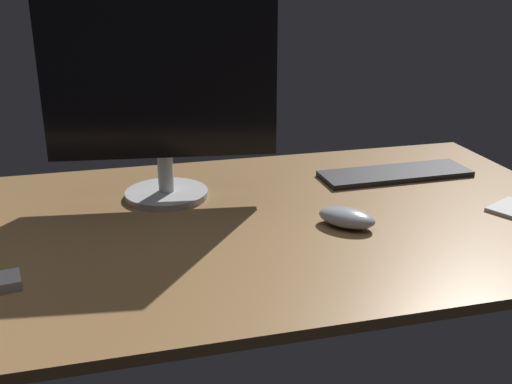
{
  "coord_description": "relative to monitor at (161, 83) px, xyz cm",
  "views": [
    {
      "loc": [
        -31.67,
        -114.74,
        52.14
      ],
      "look_at": [
        -1.84,
        -0.07,
        8.0
      ],
      "focal_mm": 43.19,
      "sensor_mm": 36.0,
      "label": 1
    }
  ],
  "objects": [
    {
      "name": "keyboard",
      "position": [
        57.19,
        0.09,
        -25.45
      ],
      "size": [
        38.13,
        12.42,
        1.33
      ],
      "primitive_type": "cube",
      "rotation": [
        0.0,
        0.0,
        0.02
      ],
      "color": "black",
      "rests_on": "desk"
    },
    {
      "name": "computer_mouse",
      "position": [
        33.34,
        -25.93,
        -24.24
      ],
      "size": [
        13.2,
        13.3,
        3.74
      ],
      "primitive_type": "ellipsoid",
      "rotation": [
        0.0,
        0.0,
        -0.8
      ],
      "color": "#999EA5",
      "rests_on": "desk"
    },
    {
      "name": "desk",
      "position": [
        18.33,
        -17.62,
        -27.11
      ],
      "size": [
        140.0,
        84.0,
        2.0
      ],
      "primitive_type": "cube",
      "color": "olive",
      "rests_on": "ground"
    },
    {
      "name": "monitor",
      "position": [
        0.0,
        0.0,
        0.0
      ],
      "size": [
        49.93,
        18.83,
        49.48
      ],
      "rotation": [
        0.0,
        0.0,
        -0.13
      ],
      "color": "#B7B7B7",
      "rests_on": "desk"
    }
  ]
}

